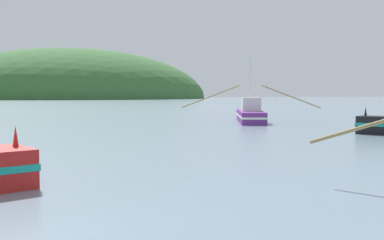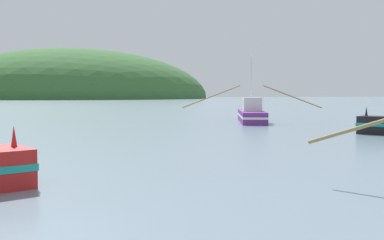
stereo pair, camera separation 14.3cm
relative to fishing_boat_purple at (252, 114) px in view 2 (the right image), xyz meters
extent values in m
ellipsoid|color=#386633|center=(-22.51, 204.63, -0.79)|extent=(140.91, 112.73, 51.67)
cube|color=#6B2D84|center=(0.04, 0.12, -0.21)|extent=(5.16, 10.72, 1.16)
cube|color=white|center=(0.04, 0.12, -0.15)|extent=(5.21, 10.83, 0.21)
cone|color=#6B2D84|center=(1.38, 4.75, 0.72)|extent=(0.25, 0.25, 0.70)
cube|color=silver|center=(-0.21, -0.73, 1.06)|extent=(2.39, 2.76, 1.38)
cylinder|color=silver|center=(0.20, 0.69, 3.16)|extent=(0.12, 0.12, 5.58)
cube|color=white|center=(0.20, 0.69, 6.06)|extent=(0.13, 0.35, 0.20)
cylinder|color=#997F4C|center=(-3.94, 1.28, 1.81)|extent=(5.80, 1.79, 2.39)
cylinder|color=#997F4C|center=(4.02, -1.03, 1.81)|extent=(5.80, 1.79, 2.39)
cone|color=red|center=(-18.89, -28.76, 0.80)|extent=(0.27, 0.27, 0.70)
cone|color=black|center=(3.49, -14.59, 0.86)|extent=(0.28, 0.28, 0.70)
camera|label=1|loc=(-16.76, -44.59, 2.22)|focal=43.18mm
camera|label=2|loc=(-16.62, -44.62, 2.22)|focal=43.18mm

